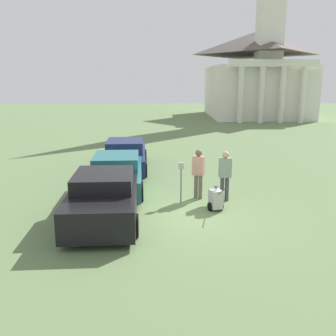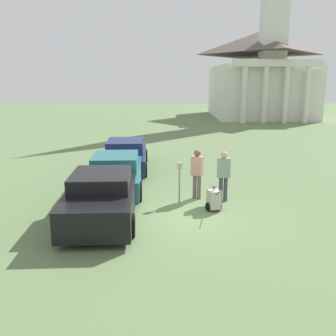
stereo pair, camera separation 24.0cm
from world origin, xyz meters
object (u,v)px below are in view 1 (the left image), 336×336
at_px(person_supervisor, 225,173).
at_px(equipment_cart, 216,199).
at_px(parked_car_navy, 125,156).
at_px(parked_car_black, 105,196).
at_px(church, 257,68).
at_px(parking_meter, 181,175).
at_px(parked_car_teal, 117,173).
at_px(person_worker, 198,171).

relative_size(person_supervisor, equipment_cart, 1.78).
relative_size(parked_car_navy, person_supervisor, 2.95).
distance_m(parked_car_black, church, 36.07).
distance_m(parked_car_black, parking_meter, 2.83).
bearing_deg(parking_meter, equipment_cart, -36.25).
bearing_deg(equipment_cart, parking_meter, 128.98).
bearing_deg(parked_car_teal, person_worker, -24.67).
bearing_deg(parked_car_teal, church, 64.35).
bearing_deg(person_supervisor, parked_car_navy, -54.95).
height_order(parked_car_teal, equipment_cart, parked_car_teal).
relative_size(person_worker, equipment_cart, 1.79).
relative_size(parked_car_black, parked_car_navy, 0.96).
relative_size(parked_car_black, person_supervisor, 2.82).
bearing_deg(church, parked_car_teal, -112.73).
bearing_deg(parked_car_teal, person_supervisor, -23.93).
bearing_deg(parked_car_black, equipment_cart, 7.41).
height_order(parked_car_navy, parking_meter, parked_car_navy).
distance_m(person_supervisor, church, 33.29).
distance_m(parked_car_navy, church, 30.11).
bearing_deg(parked_car_black, person_supervisor, 19.22).
xyz_separation_m(parked_car_teal, person_supervisor, (3.95, -1.52, 0.36)).
bearing_deg(person_worker, parked_car_black, 59.14).
distance_m(parked_car_teal, parked_car_navy, 3.42).
bearing_deg(church, parked_car_black, -110.79).
xyz_separation_m(parked_car_teal, church, (12.69, 30.28, 4.92)).
relative_size(parked_car_black, parked_car_teal, 0.98).
xyz_separation_m(parked_car_navy, person_supervisor, (3.95, -4.94, 0.36)).
xyz_separation_m(parked_car_black, person_worker, (3.05, 1.91, 0.33)).
bearing_deg(person_worker, parked_car_navy, -29.51).
bearing_deg(equipment_cart, person_worker, 95.14).
xyz_separation_m(equipment_cart, church, (9.17, 32.77, 5.20)).
relative_size(parked_car_teal, church, 0.21).
bearing_deg(parked_car_black, parked_car_teal, 87.07).
height_order(parked_car_navy, equipment_cart, parked_car_navy).
xyz_separation_m(parked_car_black, parking_meter, (2.41, 1.45, 0.29)).
bearing_deg(person_supervisor, person_worker, -22.06).
distance_m(parked_car_navy, equipment_cart, 6.88).
xyz_separation_m(parked_car_teal, parking_meter, (2.41, -1.68, 0.33)).
bearing_deg(parked_car_navy, parking_meter, -67.62).
height_order(person_supervisor, church, church).
height_order(parked_car_black, equipment_cart, parked_car_black).
xyz_separation_m(parked_car_black, church, (12.69, 33.41, 4.89)).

